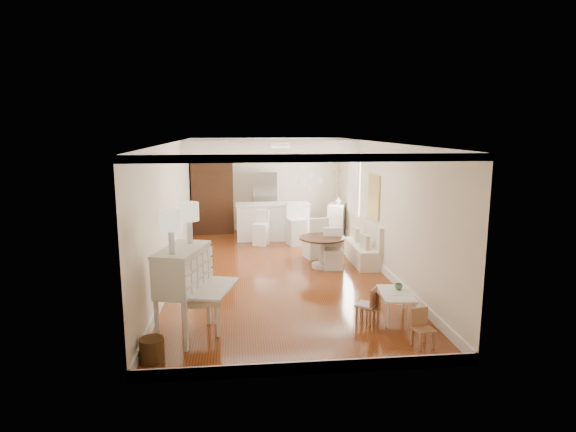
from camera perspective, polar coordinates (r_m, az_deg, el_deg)
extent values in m
plane|color=brown|center=(10.60, -1.09, -6.59)|extent=(9.00, 9.00, 0.00)
cube|color=white|center=(10.14, -1.15, 8.71)|extent=(4.50, 9.00, 0.04)
cube|color=#EDE2C9|center=(14.73, -2.63, 3.78)|extent=(4.50, 0.04, 2.80)
cube|color=#EDE2C9|center=(5.92, 2.65, -6.31)|extent=(4.50, 0.04, 2.80)
cube|color=#EDE2C9|center=(10.34, -13.64, 0.65)|extent=(0.04, 9.00, 2.80)
cube|color=#EDE2C9|center=(10.71, 10.97, 1.08)|extent=(0.04, 9.00, 2.80)
cube|color=white|center=(12.34, -2.02, 8.18)|extent=(4.50, 0.45, 0.36)
cube|color=tan|center=(11.15, 10.08, 2.26)|extent=(0.04, 0.84, 1.04)
cube|color=white|center=(12.97, 7.84, 3.45)|extent=(0.04, 1.10, 1.40)
cylinder|color=#381E11|center=(14.64, -7.35, 5.43)|extent=(0.30, 0.03, 0.30)
cylinder|color=white|center=(9.65, -0.89, 8.33)|extent=(0.36, 0.36, 0.08)
cube|color=silver|center=(7.43, -12.30, -8.83)|extent=(1.33, 1.34, 1.37)
cube|color=white|center=(7.57, -10.33, -9.54)|extent=(0.68, 0.68, 1.08)
cylinder|color=#503319|center=(6.94, -15.82, -15.03)|extent=(0.41, 0.41, 0.33)
cube|color=white|center=(8.27, 12.65, -10.29)|extent=(0.62, 0.92, 0.43)
cube|color=#A6724B|center=(7.98, 9.74, -10.64)|extent=(0.27, 0.27, 0.51)
cube|color=#AD734E|center=(7.99, 9.22, -10.26)|extent=(0.40, 0.40, 0.60)
cube|color=#A6734B|center=(7.29, 15.74, -12.73)|extent=(0.32, 0.32, 0.56)
cube|color=silver|center=(11.29, 8.81, -3.09)|extent=(0.52, 1.60, 0.98)
cylinder|color=#402414|center=(10.84, 4.06, -4.32)|extent=(1.02, 1.02, 0.70)
cube|color=white|center=(10.76, 5.39, -3.92)|extent=(0.46, 0.48, 0.89)
cube|color=white|center=(11.64, 3.24, -2.51)|extent=(0.59, 0.61, 1.00)
cube|color=white|center=(13.49, -1.81, -0.64)|extent=(2.05, 0.65, 1.03)
cube|color=white|center=(12.88, -3.24, -1.42)|extent=(0.47, 0.47, 0.92)
cube|color=silver|center=(12.86, 0.99, -0.96)|extent=(0.55, 0.55, 1.13)
cube|color=#381E11|center=(14.43, -8.90, 2.53)|extent=(1.20, 0.60, 2.30)
imported|color=silver|center=(14.47, -1.34, 1.67)|extent=(0.75, 0.65, 1.80)
cube|color=silver|center=(14.01, 5.81, -0.45)|extent=(0.73, 1.07, 0.94)
imported|color=#55925E|center=(8.35, 12.97, -8.15)|extent=(0.17, 0.17, 0.10)
imported|color=white|center=(13.95, 6.00, 1.86)|extent=(0.20, 0.20, 0.19)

